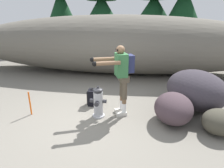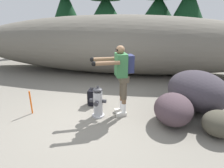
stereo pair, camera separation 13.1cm
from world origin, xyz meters
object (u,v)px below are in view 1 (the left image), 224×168
Objects in this scene: utility_worker at (121,72)px; boulder_large at (196,90)px; survey_stake at (30,103)px; boulder_mid at (220,122)px; spare_backpack at (93,97)px; boulder_small at (173,108)px; fire_hydrant at (98,103)px.

utility_worker is 1.02× the size of boulder_large.
survey_stake is at bearing -165.68° from boulder_large.
boulder_mid is 1.28× the size of survey_stake.
survey_stake is (-4.11, -1.05, -0.21)m from boulder_large.
boulder_small is (2.06, -0.61, 0.13)m from spare_backpack.
utility_worker is 2.37m from survey_stake.
utility_worker is 2.85× the size of survey_stake.
boulder_small is at bearing -128.09° from boulder_large.
spare_backpack is 1.59m from survey_stake.
boulder_small is (1.75, 0.02, -0.02)m from fire_hydrant.
boulder_large reaches higher than boulder_mid.
survey_stake reaches higher than spare_backpack.
boulder_small is at bearing 159.97° from boulder_mid.
boulder_large is 2.18× the size of boulder_mid.
boulder_small is (-0.88, 0.32, 0.09)m from boulder_mid.
spare_backpack is at bearing 163.54° from boulder_small.
spare_backpack is at bearing -48.32° from utility_worker.
spare_backpack is 0.43× the size of boulder_small.
boulder_small is at bearing 3.06° from survey_stake.
boulder_mid is (2.11, -0.50, -0.84)m from utility_worker.
utility_worker is 3.64× the size of spare_backpack.
survey_stake is at bearing -11.64° from utility_worker.
boulder_mid is at bearing -80.23° from boulder_large.
utility_worker reaches higher than boulder_small.
boulder_mid is 0.71× the size of boulder_small.
spare_backpack is at bearing 162.45° from boulder_mid.
boulder_large is 1.55× the size of boulder_small.
survey_stake is at bearing -176.94° from boulder_small.
utility_worker reaches higher than spare_backpack.
spare_backpack is (-0.83, 0.42, -0.88)m from utility_worker.
boulder_large is at bearing 20.07° from fire_hydrant.
boulder_large reaches higher than survey_stake.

